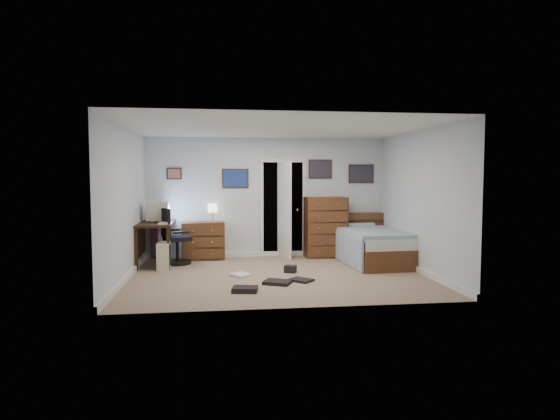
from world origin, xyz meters
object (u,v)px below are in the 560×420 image
object	(u,v)px
low_dresser	(203,241)
bed	(371,245)
computer_desk	(151,232)
office_chair	(174,243)
tall_dresser	(325,227)

from	to	relation	value
low_dresser	bed	world-z (taller)	low_dresser
computer_desk	bed	xyz separation A→B (m)	(4.28, -0.35, -0.29)
office_chair	bed	bearing A→B (deg)	-28.34
office_chair	low_dresser	size ratio (longest dim) A/B	1.26
computer_desk	bed	distance (m)	4.30
office_chair	low_dresser	distance (m)	0.73
bed	computer_desk	bearing A→B (deg)	172.14
computer_desk	tall_dresser	world-z (taller)	tall_dresser
tall_dresser	low_dresser	bearing A→B (deg)	177.52
low_dresser	tall_dresser	xyz separation A→B (m)	(2.54, -0.02, 0.25)
tall_dresser	bed	xyz separation A→B (m)	(0.76, -0.71, -0.29)
office_chair	tall_dresser	bearing A→B (deg)	-15.98
computer_desk	office_chair	world-z (taller)	office_chair
computer_desk	tall_dresser	distance (m)	3.54
office_chair	low_dresser	world-z (taller)	office_chair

